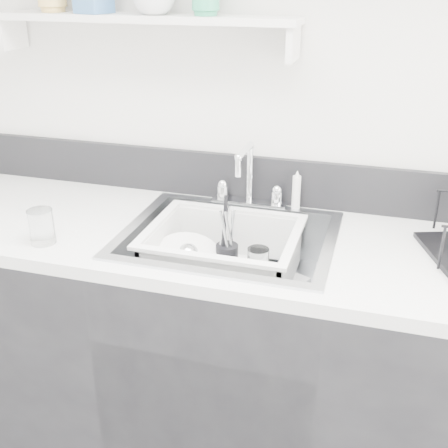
% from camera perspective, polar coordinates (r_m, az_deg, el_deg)
% --- Properties ---
extents(counter_run, '(3.20, 0.62, 0.92)m').
position_cam_1_polar(counter_run, '(1.95, 0.43, -13.46)').
color(counter_run, black).
rests_on(counter_run, ground).
extents(backsplash, '(3.20, 0.02, 0.16)m').
position_cam_1_polar(backsplash, '(1.94, 2.92, 4.61)').
color(backsplash, black).
rests_on(backsplash, counter_run).
extents(sink, '(0.64, 0.52, 0.20)m').
position_cam_1_polar(sink, '(1.75, 0.47, -3.83)').
color(sink, silver).
rests_on(sink, counter_run).
extents(faucet, '(0.26, 0.18, 0.23)m').
position_cam_1_polar(faucet, '(1.90, 2.53, 3.54)').
color(faucet, silver).
rests_on(faucet, counter_run).
extents(side_sprayer, '(0.03, 0.03, 0.14)m').
position_cam_1_polar(side_sprayer, '(1.88, 7.36, 3.40)').
color(side_sprayer, silver).
rests_on(side_sprayer, counter_run).
extents(wall_shelf, '(1.00, 0.16, 0.12)m').
position_cam_1_polar(wall_shelf, '(1.88, -8.32, 19.76)').
color(wall_shelf, silver).
rests_on(wall_shelf, room_shell).
extents(wash_tub, '(0.58, 0.54, 0.18)m').
position_cam_1_polar(wash_tub, '(1.76, -0.10, -3.18)').
color(wash_tub, silver).
rests_on(wash_tub, sink).
extents(plate_stack, '(0.27, 0.27, 0.11)m').
position_cam_1_polar(plate_stack, '(1.78, -3.41, -4.49)').
color(plate_stack, white).
rests_on(plate_stack, wash_tub).
extents(utensil_cup, '(0.07, 0.07, 0.24)m').
position_cam_1_polar(utensil_cup, '(1.80, 0.29, -3.17)').
color(utensil_cup, black).
rests_on(utensil_cup, wash_tub).
extents(ladle, '(0.27, 0.26, 0.08)m').
position_cam_1_polar(ladle, '(1.76, -2.59, -4.54)').
color(ladle, silver).
rests_on(ladle, wash_tub).
extents(tumbler_in_tub, '(0.08, 0.08, 0.10)m').
position_cam_1_polar(tumbler_in_tub, '(1.77, 3.46, -3.98)').
color(tumbler_in_tub, white).
rests_on(tumbler_in_tub, wash_tub).
extents(tumbler_counter, '(0.08, 0.08, 0.10)m').
position_cam_1_polar(tumbler_counter, '(1.72, -18.05, -0.25)').
color(tumbler_counter, white).
rests_on(tumbler_counter, counter_run).
extents(bowl_small, '(0.12, 0.12, 0.04)m').
position_cam_1_polar(bowl_small, '(1.69, 2.70, -6.67)').
color(bowl_small, white).
rests_on(bowl_small, wash_tub).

